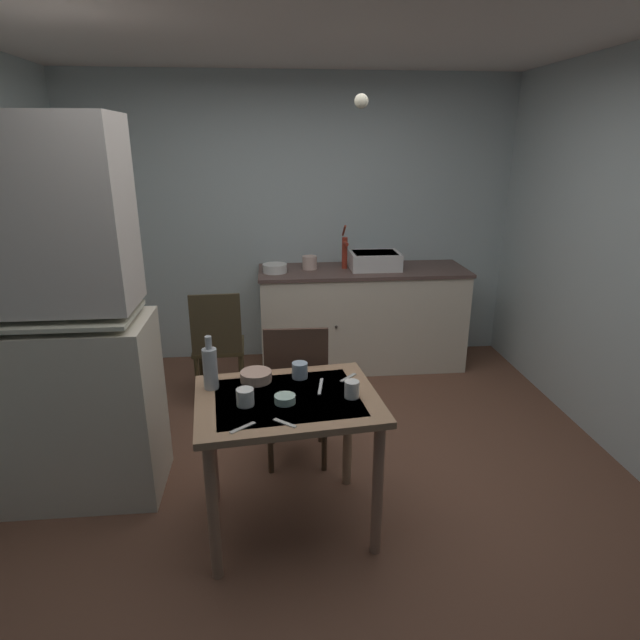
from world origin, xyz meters
TOP-DOWN VIEW (x-y plane):
  - ground_plane at (0.00, 0.00)m, footprint 5.21×5.21m
  - wall_back at (0.00, 2.16)m, footprint 4.13×0.10m
  - hutch_cabinet at (-1.46, 0.07)m, footprint 1.07×0.53m
  - counter_cabinet at (0.59, 1.79)m, footprint 1.87×0.64m
  - sink_basin at (0.69, 1.79)m, footprint 0.44×0.34m
  - hand_pump at (0.43, 1.83)m, footprint 0.05×0.27m
  - mixing_bowl_counter at (-0.20, 1.74)m, footprint 0.21×0.21m
  - stoneware_crock at (0.11, 1.84)m, footprint 0.13×0.13m
  - dining_table at (-0.17, -0.36)m, footprint 0.99×0.80m
  - chair_far_side at (-0.10, 0.22)m, footprint 0.41×0.41m
  - chair_by_counter at (-0.67, 1.15)m, footprint 0.42×0.42m
  - serving_bowl_wide at (-0.18, -0.42)m, footprint 0.11×0.11m
  - soup_bowl_small at (-0.33, -0.15)m, footprint 0.17×0.17m
  - teacup_mint at (0.16, -0.39)m, footprint 0.07×0.07m
  - mug_tall at (-0.09, -0.13)m, footprint 0.09×0.09m
  - teacup_cream at (-0.38, -0.42)m, footprint 0.09×0.09m
  - glass_bottle at (-0.56, -0.22)m, footprint 0.08×0.08m
  - table_knife at (0.01, -0.26)m, footprint 0.05×0.19m
  - teaspoon_near_bowl at (0.17, -0.16)m, footprint 0.10×0.11m
  - teaspoon_by_cup at (-0.38, -0.64)m, footprint 0.12×0.10m
  - serving_spoon at (-0.19, -0.62)m, footprint 0.11×0.10m
  - pendant_bulb at (0.30, 0.37)m, footprint 0.08×0.08m

SIDE VIEW (x-z plane):
  - ground_plane at x=0.00m, z-range 0.00..0.00m
  - counter_cabinet at x=0.59m, z-range 0.00..0.92m
  - chair_by_counter at x=-0.67m, z-range 0.03..0.96m
  - chair_far_side at x=-0.10m, z-range 0.02..1.00m
  - dining_table at x=-0.17m, z-range 0.26..1.04m
  - table_knife at x=0.01m, z-range 0.78..0.78m
  - teaspoon_near_bowl at x=0.17m, z-range 0.78..0.78m
  - teaspoon_by_cup at x=-0.38m, z-range 0.78..0.78m
  - serving_spoon at x=-0.19m, z-range 0.78..0.78m
  - serving_bowl_wide at x=-0.18m, z-range 0.78..0.82m
  - soup_bowl_small at x=-0.33m, z-range 0.78..0.83m
  - teacup_cream at x=-0.38m, z-range 0.78..0.86m
  - mug_tall at x=-0.09m, z-range 0.78..0.86m
  - teacup_mint at x=0.16m, z-range 0.78..0.87m
  - glass_bottle at x=-0.56m, z-range 0.75..1.04m
  - mixing_bowl_counter at x=-0.20m, z-range 0.92..1.00m
  - stoneware_crock at x=0.11m, z-range 0.92..1.04m
  - sink_basin at x=0.69m, z-range 0.92..1.07m
  - hutch_cabinet at x=-1.46m, z-range -0.07..2.08m
  - hand_pump at x=0.43m, z-range 0.90..1.29m
  - wall_back at x=0.00m, z-range 0.00..2.59m
  - pendant_bulb at x=0.30m, z-range 2.18..2.26m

